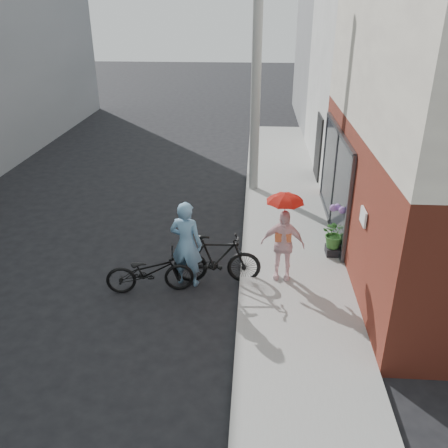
# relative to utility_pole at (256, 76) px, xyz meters

# --- Properties ---
(ground) EXTENTS (80.00, 80.00, 0.00)m
(ground) POSITION_rel_utility_pole_xyz_m (-1.10, -6.00, -3.50)
(ground) COLOR black
(ground) RESTS_ON ground
(sidewalk) EXTENTS (2.20, 24.00, 0.12)m
(sidewalk) POSITION_rel_utility_pole_xyz_m (1.00, -4.00, -3.44)
(sidewalk) COLOR gray
(sidewalk) RESTS_ON ground
(curb) EXTENTS (0.12, 24.00, 0.12)m
(curb) POSITION_rel_utility_pole_xyz_m (-0.16, -4.00, -3.44)
(curb) COLOR #9E9E99
(curb) RESTS_ON ground
(plaster_building) EXTENTS (8.00, 6.00, 7.00)m
(plaster_building) POSITION_rel_utility_pole_xyz_m (6.10, 3.00, 0.00)
(plaster_building) COLOR silver
(plaster_building) RESTS_ON ground
(east_building_far) EXTENTS (8.00, 8.00, 7.00)m
(east_building_far) POSITION_rel_utility_pole_xyz_m (6.10, 10.00, 0.00)
(east_building_far) COLOR slate
(east_building_far) RESTS_ON ground
(utility_pole) EXTENTS (0.28, 0.28, 7.00)m
(utility_pole) POSITION_rel_utility_pole_xyz_m (0.00, 0.00, 0.00)
(utility_pole) COLOR #9E9E99
(utility_pole) RESTS_ON ground
(officer) EXTENTS (0.76, 0.58, 1.86)m
(officer) POSITION_rel_utility_pole_xyz_m (-1.32, -5.42, -2.57)
(officer) COLOR #6693B5
(officer) RESTS_ON ground
(bike_left) EXTENTS (1.85, 0.92, 0.93)m
(bike_left) POSITION_rel_utility_pole_xyz_m (-2.04, -5.78, -3.03)
(bike_left) COLOR black
(bike_left) RESTS_ON ground
(bike_right) EXTENTS (1.87, 0.63, 1.10)m
(bike_right) POSITION_rel_utility_pole_xyz_m (-0.70, -5.34, -2.95)
(bike_right) COLOR black
(bike_right) RESTS_ON ground
(kimono_woman) EXTENTS (0.94, 0.47, 1.54)m
(kimono_woman) POSITION_rel_utility_pole_xyz_m (0.65, -5.24, -2.61)
(kimono_woman) COLOR #F4CDD1
(kimono_woman) RESTS_ON sidewalk
(parasol) EXTENTS (0.73, 0.73, 0.64)m
(parasol) POSITION_rel_utility_pole_xyz_m (0.65, -5.24, -1.52)
(parasol) COLOR red
(parasol) RESTS_ON kimono_woman
(planter) EXTENTS (0.36, 0.36, 0.19)m
(planter) POSITION_rel_utility_pole_xyz_m (1.90, -4.16, -3.29)
(planter) COLOR black
(planter) RESTS_ON sidewalk
(potted_plant) EXTENTS (0.61, 0.53, 0.68)m
(potted_plant) POSITION_rel_utility_pole_xyz_m (1.90, -4.16, -2.85)
(potted_plant) COLOR #37712D
(potted_plant) RESTS_ON planter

